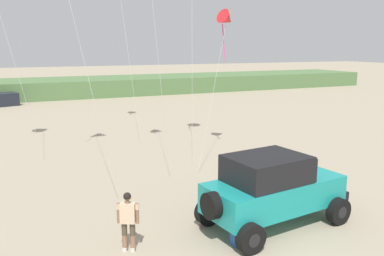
{
  "coord_description": "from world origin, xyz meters",
  "views": [
    {
      "loc": [
        -5.02,
        -5.73,
        5.45
      ],
      "look_at": [
        -0.21,
        5.04,
        3.05
      ],
      "focal_mm": 37.63,
      "sensor_mm": 36.0,
      "label": 1
    }
  ],
  "objects_px": {
    "jeep": "(273,188)",
    "cooler_box": "(241,237)",
    "person_watching": "(128,218)",
    "kite_white_parafoil": "(227,20)"
  },
  "relations": [
    {
      "from": "person_watching",
      "to": "cooler_box",
      "type": "xyz_separation_m",
      "value": [
        2.98,
        -0.92,
        -0.75
      ]
    },
    {
      "from": "jeep",
      "to": "cooler_box",
      "type": "relative_size",
      "value": 8.88
    },
    {
      "from": "person_watching",
      "to": "kite_white_parafoil",
      "type": "distance_m",
      "value": 12.62
    },
    {
      "from": "jeep",
      "to": "cooler_box",
      "type": "distance_m",
      "value": 1.93
    },
    {
      "from": "cooler_box",
      "to": "kite_white_parafoil",
      "type": "relative_size",
      "value": 0.08
    },
    {
      "from": "jeep",
      "to": "kite_white_parafoil",
      "type": "relative_size",
      "value": 0.69
    },
    {
      "from": "person_watching",
      "to": "cooler_box",
      "type": "relative_size",
      "value": 2.98
    },
    {
      "from": "jeep",
      "to": "cooler_box",
      "type": "xyz_separation_m",
      "value": [
        -1.49,
        -0.69,
        -1.01
      ]
    },
    {
      "from": "jeep",
      "to": "kite_white_parafoil",
      "type": "xyz_separation_m",
      "value": [
        3.02,
        8.55,
        5.56
      ]
    },
    {
      "from": "jeep",
      "to": "kite_white_parafoil",
      "type": "height_order",
      "value": "kite_white_parafoil"
    }
  ]
}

